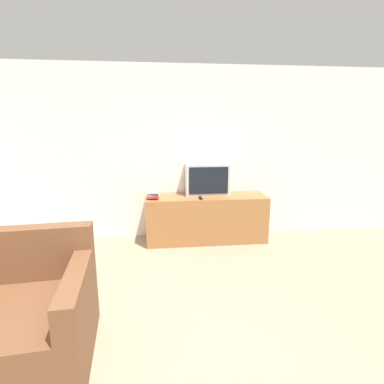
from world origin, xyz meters
name	(u,v)px	position (x,y,z in m)	size (l,w,h in m)	color
wall_back	(157,154)	(0.00, 3.03, 1.30)	(9.00, 0.06, 2.60)	white
tv_stand	(206,218)	(0.72, 2.71, 0.35)	(1.79, 0.53, 0.69)	#9E6638
television	(207,179)	(0.75, 2.83, 0.93)	(0.66, 0.29, 0.48)	silver
book_stack	(154,194)	(-0.06, 2.65, 0.76)	(0.18, 0.23, 0.12)	#B72D28
remote_on_stand	(201,198)	(0.61, 2.55, 0.70)	(0.04, 0.15, 0.02)	black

